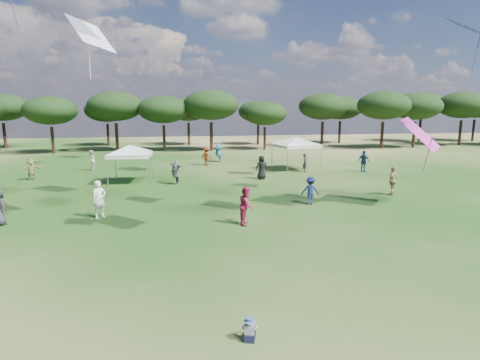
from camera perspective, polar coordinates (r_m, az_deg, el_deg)
name	(u,v)px	position (r m, az deg, el deg)	size (l,w,h in m)	color
tree_line	(202,107)	(53.63, -5.43, 10.29)	(108.78, 17.63, 7.77)	black
tent_left	(130,147)	(29.73, -15.42, 4.59)	(5.80, 5.80, 3.06)	gray
tent_right	(296,139)	(35.11, 8.02, 5.86)	(6.64, 6.64, 3.17)	gray
toddler	(250,330)	(10.05, 1.40, -20.55)	(0.43, 0.47, 0.58)	black
festival_crowd	(186,169)	(29.98, -7.71, 1.55)	(29.81, 23.70, 1.92)	navy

